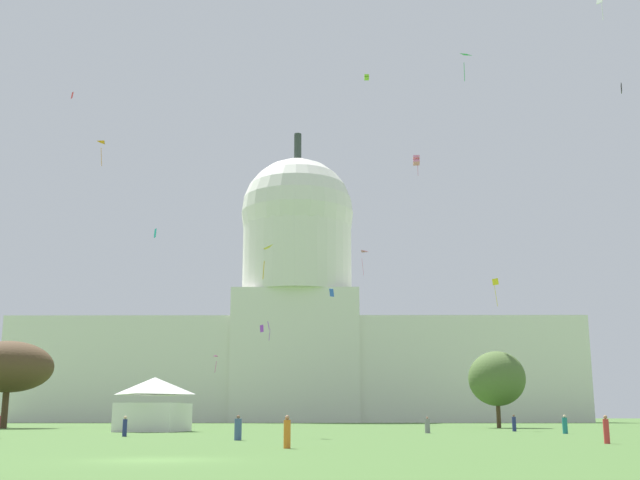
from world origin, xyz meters
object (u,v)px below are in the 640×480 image
event_tent (154,405)px  kite_gold_low (263,253)px  person_grey_back_right (427,426)px  kite_blue_low (332,293)px  kite_violet_mid (262,328)px  kite_pink_mid (362,256)px  kite_green_high (464,59)px  person_navy_back_left (514,424)px  kite_pink_high (416,160)px  capitol_building (297,326)px  kite_turquoise_mid (155,233)px  tree_west_far (8,367)px  person_navy_lawn_far_left (125,427)px  person_denim_front_right (238,429)px  kite_white_high (600,1)px  person_teal_mid_left (565,425)px  person_red_back_center (606,430)px  kite_magenta_low (218,359)px  kite_orange_high (104,144)px  tree_east_mid (497,379)px  person_orange_edge_east (287,433)px  kite_black_mid (621,88)px  kite_red_high (72,95)px  kite_lime_high (367,77)px  kite_yellow_mid (496,285)px  kite_violet_low (269,327)px

event_tent → kite_gold_low: (12.03, -18.32, 11.53)m
person_grey_back_right → kite_blue_low: (-8.52, 5.88, 12.99)m
person_grey_back_right → kite_violet_mid: 87.53m
event_tent → kite_pink_mid: bearing=79.2°
kite_green_high → kite_gold_low: size_ratio=1.57×
person_navy_back_left → kite_pink_high: bearing=3.1°
capitol_building → kite_turquoise_mid: bearing=-109.2°
tree_west_far → kite_green_high: 70.13m
person_navy_lawn_far_left → tree_west_far: bearing=-36.6°
event_tent → person_denim_front_right: event_tent is taller
kite_pink_mid → kite_white_high: kite_white_high is taller
person_teal_mid_left → person_red_back_center: (-5.01, -24.83, 0.00)m
kite_magenta_low → kite_orange_high: kite_orange_high is taller
kite_magenta_low → kite_pink_high: (35.04, -41.17, 27.27)m
person_navy_lawn_far_left → kite_blue_low: bearing=-111.0°
kite_green_high → tree_east_mid: bearing=-139.8°
kite_turquoise_mid → person_orange_edge_east: bearing=-155.7°
person_teal_mid_left → person_red_back_center: size_ratio=1.03×
tree_west_far → person_teal_mid_left: size_ratio=8.04×
kite_pink_mid → kite_violet_mid: kite_pink_mid is taller
event_tent → kite_black_mid: size_ratio=8.84×
person_grey_back_right → kite_pink_mid: bearing=22.0°
tree_west_far → person_navy_lawn_far_left: (24.41, -38.23, -6.76)m
person_orange_edge_east → kite_red_high: size_ratio=1.50×
kite_lime_high → kite_green_high: size_ratio=0.18×
capitol_building → person_navy_lawn_far_left: bearing=-93.9°
tree_west_far → kite_pink_mid: (46.54, 48.35, 23.82)m
person_orange_edge_east → person_navy_lawn_far_left: 25.50m
kite_lime_high → kite_pink_high: kite_lime_high is taller
kite_white_high → kite_blue_low: kite_white_high is taller
person_grey_back_right → kite_violet_mid: kite_violet_mid is taller
person_navy_lawn_far_left → person_navy_back_left: person_navy_back_left is taller
kite_lime_high → person_navy_lawn_far_left: bearing=-117.8°
kite_green_high → kite_red_high: (-55.63, 13.24, 0.71)m
kite_pink_high → kite_blue_low: bearing=73.0°
kite_pink_mid → person_denim_front_right: bearing=34.4°
event_tent → kite_pink_high: 59.83m
tree_west_far → person_navy_lawn_far_left: size_ratio=8.54×
kite_pink_mid → kite_magenta_low: 34.98m
kite_yellow_mid → person_orange_edge_east: bearing=-16.0°
capitol_building → person_denim_front_right: bearing=-89.5°
kite_gold_low → kite_violet_low: kite_violet_low is taller
person_navy_back_left → kite_blue_low: kite_blue_low is taller
capitol_building → kite_orange_high: bearing=-109.1°
event_tent → person_navy_lawn_far_left: event_tent is taller
person_navy_back_left → kite_turquoise_mid: 70.34m
person_denim_front_right → kite_gold_low: (0.66, 9.40, 13.43)m
kite_pink_mid → kite_yellow_mid: bearing=79.2°
person_denim_front_right → person_navy_back_left: bearing=79.7°
tree_west_far → person_denim_front_right: tree_west_far is taller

